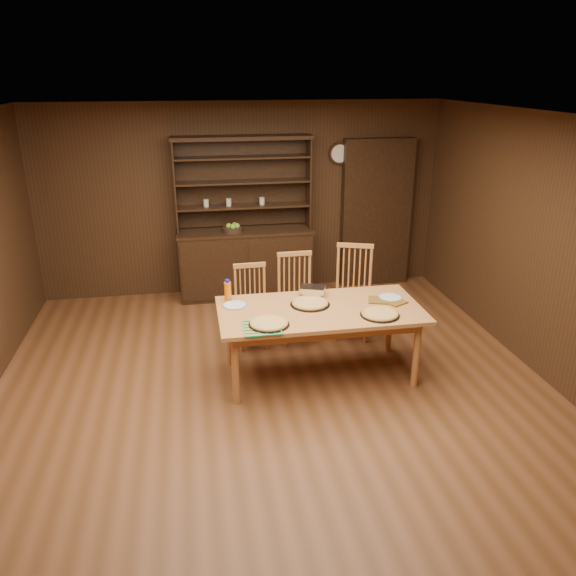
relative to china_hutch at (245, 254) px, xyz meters
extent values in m
plane|color=brown|center=(0.00, -2.75, -0.60)|extent=(6.00, 6.00, 0.00)
plane|color=white|center=(0.00, -2.75, 2.00)|extent=(6.00, 6.00, 0.00)
plane|color=#392012|center=(0.00, 0.25, 0.70)|extent=(5.50, 0.00, 5.50)
plane|color=#392012|center=(0.00, -5.75, 0.70)|extent=(5.50, 0.00, 5.50)
plane|color=#392012|center=(2.75, -2.75, 0.70)|extent=(0.00, 6.00, 6.00)
cube|color=black|center=(0.00, -0.01, -0.15)|extent=(1.80, 0.50, 0.90)
cube|color=black|center=(0.00, -0.01, 0.32)|extent=(1.84, 0.52, 0.04)
cube|color=black|center=(0.00, 0.22, 0.95)|extent=(1.80, 0.02, 1.20)
cube|color=black|center=(-0.89, 0.07, 0.95)|extent=(0.02, 0.32, 1.20)
cube|color=black|center=(0.89, 0.07, 0.95)|extent=(0.02, 0.32, 1.20)
cube|color=black|center=(0.00, 0.07, 1.55)|extent=(1.84, 0.34, 0.05)
cylinder|color=#B4AE98|center=(-0.50, 0.07, 0.72)|extent=(0.07, 0.07, 0.10)
cylinder|color=#B4AE98|center=(-0.20, 0.07, 0.72)|extent=(0.07, 0.07, 0.10)
cube|color=black|center=(1.90, 0.15, 0.45)|extent=(1.00, 0.18, 2.10)
cylinder|color=black|center=(1.35, 0.21, 1.30)|extent=(0.30, 0.04, 0.30)
cylinder|color=beige|center=(1.35, 0.18, 1.30)|extent=(0.24, 0.01, 0.24)
cube|color=#C38643|center=(0.50, -2.39, 0.13)|extent=(2.02, 1.01, 0.04)
cylinder|color=#C38643|center=(-0.39, -2.77, -0.24)|extent=(0.07, 0.07, 0.71)
cylinder|color=#C38643|center=(-0.39, -2.00, -0.24)|extent=(0.07, 0.07, 0.71)
cylinder|color=#C38643|center=(1.39, -2.77, -0.24)|extent=(0.07, 0.07, 0.71)
cylinder|color=#C38643|center=(1.39, -2.00, -0.24)|extent=(0.07, 0.07, 0.71)
cube|color=#C58043|center=(-0.10, -1.59, -0.20)|extent=(0.39, 0.38, 0.04)
cylinder|color=#C58043|center=(-0.24, -1.73, -0.41)|extent=(0.03, 0.03, 0.37)
cylinder|color=#C58043|center=(-0.24, -1.45, -0.41)|extent=(0.03, 0.03, 0.37)
cylinder|color=#C58043|center=(0.05, -1.72, -0.41)|extent=(0.03, 0.03, 0.37)
cylinder|color=#C58043|center=(0.05, -1.45, -0.41)|extent=(0.03, 0.03, 0.37)
cube|color=#C58043|center=(-0.10, -1.43, 0.32)|extent=(0.37, 0.04, 0.05)
cube|color=#C58043|center=(0.43, -1.55, -0.16)|extent=(0.43, 0.41, 0.04)
cylinder|color=#C58043|center=(0.27, -1.70, -0.39)|extent=(0.04, 0.04, 0.41)
cylinder|color=#C58043|center=(0.27, -1.40, -0.39)|extent=(0.04, 0.04, 0.41)
cylinder|color=#C58043|center=(0.59, -1.69, -0.39)|extent=(0.04, 0.04, 0.41)
cylinder|color=#C58043|center=(0.59, -1.39, -0.39)|extent=(0.04, 0.04, 0.41)
cube|color=#C58043|center=(0.43, -1.37, 0.41)|extent=(0.40, 0.04, 0.05)
cube|color=#C58043|center=(1.08, -1.55, -0.14)|extent=(0.56, 0.55, 0.04)
cylinder|color=#C58043|center=(0.87, -1.64, -0.38)|extent=(0.04, 0.04, 0.44)
cylinder|color=#C58043|center=(0.98, -1.34, -0.38)|extent=(0.04, 0.04, 0.44)
cylinder|color=#C58043|center=(1.19, -1.75, -0.38)|extent=(0.04, 0.04, 0.44)
cylinder|color=#C58043|center=(1.30, -1.45, -0.38)|extent=(0.04, 0.04, 0.44)
cube|color=#C58043|center=(1.14, -1.38, 0.47)|extent=(0.41, 0.18, 0.05)
cylinder|color=black|center=(-0.06, -2.68, 0.16)|extent=(0.38, 0.38, 0.01)
cylinder|color=#DCB35D|center=(-0.06, -2.68, 0.17)|extent=(0.35, 0.35, 0.02)
torus|color=#B58341|center=(-0.06, -2.68, 0.17)|extent=(0.36, 0.36, 0.03)
cylinder|color=black|center=(1.03, -2.65, 0.16)|extent=(0.38, 0.38, 0.01)
cylinder|color=#DCB35D|center=(1.03, -2.65, 0.17)|extent=(0.35, 0.35, 0.02)
torus|color=#B58341|center=(1.03, -2.65, 0.17)|extent=(0.36, 0.36, 0.03)
cylinder|color=black|center=(0.42, -2.27, 0.16)|extent=(0.40, 0.40, 0.01)
cylinder|color=#DCB35D|center=(0.42, -2.27, 0.17)|extent=(0.36, 0.36, 0.02)
torus|color=#B58341|center=(0.42, -2.27, 0.17)|extent=(0.37, 0.37, 0.03)
cylinder|color=beige|center=(-0.33, -2.17, 0.16)|extent=(0.24, 0.24, 0.01)
torus|color=#365CA3|center=(-0.33, -2.17, 0.16)|extent=(0.24, 0.24, 0.01)
cylinder|color=beige|center=(1.28, -2.25, 0.16)|extent=(0.24, 0.24, 0.01)
torus|color=#365CA3|center=(1.28, -2.25, 0.16)|extent=(0.24, 0.24, 0.01)
cube|color=silver|center=(0.50, -2.04, 0.20)|extent=(0.30, 0.26, 0.10)
cylinder|color=orange|center=(-0.39, -2.01, 0.25)|extent=(0.07, 0.07, 0.20)
cylinder|color=#1319A2|center=(-0.39, -2.01, 0.37)|extent=(0.04, 0.04, 0.03)
cube|color=#A01C12|center=(1.28, -2.37, 0.16)|extent=(0.26, 0.26, 0.01)
cube|color=#A01C12|center=(1.13, -2.29, 0.16)|extent=(0.25, 0.25, 0.01)
cylinder|color=black|center=(-0.17, -0.06, 0.37)|extent=(0.27, 0.27, 0.06)
sphere|color=#6EA92D|center=(-0.22, -0.06, 0.42)|extent=(0.08, 0.08, 0.08)
sphere|color=#6EA92D|center=(-0.14, -0.03, 0.42)|extent=(0.08, 0.08, 0.08)
sphere|color=#6EA92D|center=(-0.17, -0.11, 0.42)|extent=(0.08, 0.08, 0.08)
sphere|color=#6EA92D|center=(-0.11, -0.08, 0.42)|extent=(0.08, 0.08, 0.08)
camera|label=1|loc=(-0.72, -7.37, 2.37)|focal=35.00mm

